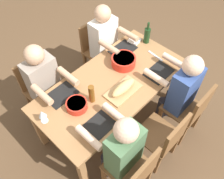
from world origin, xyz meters
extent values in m
plane|color=brown|center=(0.00, 0.00, 0.00)|extent=(8.00, 8.00, 0.00)
cube|color=#9E7044|center=(0.00, 0.00, 0.72)|extent=(1.76, 0.87, 0.04)
cube|color=#9E7044|center=(-0.82, -0.38, 0.35)|extent=(0.07, 0.07, 0.70)
cube|color=#9E7044|center=(0.82, -0.38, 0.35)|extent=(0.07, 0.07, 0.70)
cube|color=#9E7044|center=(-0.82, 0.38, 0.35)|extent=(0.07, 0.07, 0.70)
cube|color=#9E7044|center=(0.82, 0.38, 0.35)|extent=(0.07, 0.07, 0.70)
cube|color=brown|center=(0.48, 0.68, 0.44)|extent=(0.40, 0.40, 0.03)
cube|color=brown|center=(0.48, 0.86, 0.65)|extent=(0.38, 0.04, 0.40)
cube|color=brown|center=(0.65, 0.51, 0.21)|extent=(0.04, 0.04, 0.42)
cube|color=brown|center=(0.31, 0.51, 0.21)|extent=(0.04, 0.04, 0.42)
cube|color=brown|center=(0.65, 0.85, 0.21)|extent=(0.04, 0.04, 0.42)
cube|color=brown|center=(0.31, 0.85, 0.21)|extent=(0.04, 0.04, 0.42)
cylinder|color=#2D2D38|center=(0.56, 0.46, 0.23)|extent=(0.11, 0.11, 0.45)
cylinder|color=#2D2D38|center=(0.40, 0.46, 0.23)|extent=(0.11, 0.11, 0.45)
cube|color=white|center=(0.48, 0.62, 0.73)|extent=(0.34, 0.20, 0.55)
cylinder|color=tan|center=(0.65, 0.35, 0.85)|extent=(0.07, 0.30, 0.07)
cylinder|color=tan|center=(0.31, 0.35, 0.85)|extent=(0.07, 0.30, 0.07)
sphere|color=tan|center=(0.48, 0.62, 1.09)|extent=(0.21, 0.21, 0.21)
cube|color=brown|center=(0.00, -0.68, 0.44)|extent=(0.40, 0.40, 0.03)
cube|color=brown|center=(0.00, -0.86, 0.65)|extent=(0.38, 0.04, 0.40)
cube|color=brown|center=(-0.17, -0.51, 0.21)|extent=(0.04, 0.04, 0.42)
cube|color=brown|center=(0.17, -0.51, 0.21)|extent=(0.04, 0.04, 0.42)
cube|color=brown|center=(-0.17, -0.85, 0.21)|extent=(0.04, 0.04, 0.42)
cube|color=brown|center=(0.17, -0.85, 0.21)|extent=(0.04, 0.04, 0.42)
cube|color=brown|center=(-0.48, -0.68, 0.44)|extent=(0.40, 0.40, 0.03)
cube|color=brown|center=(-0.48, -0.86, 0.65)|extent=(0.38, 0.04, 0.40)
cube|color=brown|center=(-0.65, -0.51, 0.21)|extent=(0.04, 0.04, 0.42)
cube|color=brown|center=(-0.31, -0.51, 0.21)|extent=(0.04, 0.04, 0.42)
cube|color=brown|center=(-0.31, -0.85, 0.21)|extent=(0.04, 0.04, 0.42)
cylinder|color=#2D2D38|center=(-0.56, -0.46, 0.23)|extent=(0.11, 0.11, 0.45)
cylinder|color=#2D2D38|center=(-0.40, -0.46, 0.23)|extent=(0.11, 0.11, 0.45)
cube|color=#4C724C|center=(-0.48, -0.62, 0.73)|extent=(0.34, 0.20, 0.55)
cylinder|color=beige|center=(-0.65, -0.35, 0.85)|extent=(0.07, 0.30, 0.07)
cylinder|color=beige|center=(-0.31, -0.35, 0.85)|extent=(0.07, 0.30, 0.07)
sphere|color=beige|center=(-0.48, -0.62, 1.09)|extent=(0.21, 0.21, 0.21)
cube|color=brown|center=(0.48, -0.68, 0.44)|extent=(0.40, 0.40, 0.03)
cube|color=brown|center=(0.48, -0.86, 0.65)|extent=(0.38, 0.04, 0.40)
cube|color=brown|center=(0.31, -0.51, 0.21)|extent=(0.04, 0.04, 0.42)
cube|color=brown|center=(0.65, -0.51, 0.21)|extent=(0.04, 0.04, 0.42)
cube|color=brown|center=(0.31, -0.85, 0.21)|extent=(0.04, 0.04, 0.42)
cube|color=brown|center=(0.65, -0.85, 0.21)|extent=(0.04, 0.04, 0.42)
cylinder|color=#2D2D38|center=(0.40, -0.46, 0.23)|extent=(0.11, 0.11, 0.45)
cylinder|color=#2D2D38|center=(0.56, -0.46, 0.23)|extent=(0.11, 0.11, 0.45)
cube|color=#334C8C|center=(0.48, -0.62, 0.73)|extent=(0.34, 0.20, 0.55)
cylinder|color=beige|center=(0.31, -0.35, 0.85)|extent=(0.07, 0.30, 0.07)
cylinder|color=beige|center=(0.65, -0.35, 0.85)|extent=(0.07, 0.30, 0.07)
sphere|color=beige|center=(0.48, -0.62, 1.09)|extent=(0.21, 0.21, 0.21)
cube|color=brown|center=(-0.48, 0.68, 0.44)|extent=(0.40, 0.40, 0.03)
cube|color=brown|center=(-0.48, 0.86, 0.65)|extent=(0.38, 0.04, 0.40)
cube|color=brown|center=(-0.31, 0.51, 0.21)|extent=(0.04, 0.04, 0.42)
cube|color=brown|center=(-0.65, 0.51, 0.21)|extent=(0.04, 0.04, 0.42)
cube|color=brown|center=(-0.31, 0.85, 0.21)|extent=(0.04, 0.04, 0.42)
cube|color=brown|center=(-0.65, 0.85, 0.21)|extent=(0.04, 0.04, 0.42)
cylinder|color=#2D2D38|center=(-0.40, 0.46, 0.23)|extent=(0.11, 0.11, 0.45)
cylinder|color=#2D2D38|center=(-0.56, 0.46, 0.23)|extent=(0.11, 0.11, 0.45)
cube|color=gray|center=(-0.48, 0.62, 0.73)|extent=(0.34, 0.20, 0.55)
cylinder|color=tan|center=(-0.31, 0.35, 0.85)|extent=(0.07, 0.30, 0.07)
cylinder|color=tan|center=(-0.65, 0.35, 0.85)|extent=(0.07, 0.30, 0.07)
sphere|color=tan|center=(-0.48, 0.62, 1.09)|extent=(0.21, 0.21, 0.21)
cylinder|color=red|center=(-0.47, 0.04, 0.78)|extent=(0.22, 0.22, 0.08)
cylinder|color=beige|center=(-0.47, 0.04, 0.80)|extent=(0.19, 0.19, 0.03)
cylinder|color=red|center=(0.30, 0.10, 0.79)|extent=(0.28, 0.28, 0.11)
cylinder|color=#2D7028|center=(0.30, 0.10, 0.83)|extent=(0.25, 0.25, 0.04)
cube|color=tan|center=(0.00, -0.16, 0.75)|extent=(0.40, 0.22, 0.02)
ellipsoid|color=tan|center=(0.00, -0.16, 0.81)|extent=(0.32, 0.11, 0.09)
cylinder|color=#193819|center=(0.80, 0.16, 0.84)|extent=(0.08, 0.08, 0.20)
cylinder|color=#193819|center=(0.80, 0.16, 0.98)|extent=(0.03, 0.03, 0.09)
cylinder|color=brown|center=(-0.31, -0.01, 0.85)|extent=(0.06, 0.06, 0.22)
cylinder|color=silver|center=(-0.80, 0.14, 0.74)|extent=(0.07, 0.07, 0.01)
cylinder|color=silver|center=(-0.80, 0.14, 0.78)|extent=(0.01, 0.01, 0.07)
cone|color=silver|center=(-0.80, 0.14, 0.86)|extent=(0.08, 0.08, 0.08)
cube|color=black|center=(0.48, 0.28, 0.74)|extent=(0.32, 0.23, 0.01)
cube|color=black|center=(-0.48, -0.28, 0.74)|extent=(0.32, 0.23, 0.01)
cube|color=black|center=(0.48, -0.28, 0.74)|extent=(0.32, 0.23, 0.01)
cube|color=black|center=(-0.48, 0.28, 0.74)|extent=(0.32, 0.23, 0.01)
cube|color=silver|center=(0.67, -0.09, 0.74)|extent=(0.05, 0.23, 0.01)
cube|color=white|center=(0.70, 0.28, 0.75)|extent=(0.16, 0.16, 0.02)
camera|label=1|loc=(-1.22, -1.17, 2.76)|focal=38.53mm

